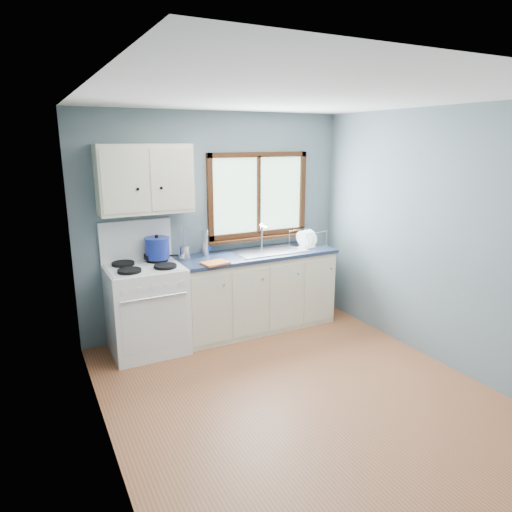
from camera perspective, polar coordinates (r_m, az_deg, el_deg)
name	(u,v)px	position (r m, az deg, el deg)	size (l,w,h in m)	color
floor	(297,394)	(4.26, 5.20, -16.78)	(3.20, 3.60, 0.02)	#A25E38
ceiling	(305,96)	(3.67, 6.13, 19.31)	(3.20, 3.60, 0.02)	white
wall_back	(216,223)	(5.34, -4.98, 4.16)	(3.20, 0.02, 2.50)	slate
wall_front	(505,340)	(2.53, 28.71, -9.19)	(3.20, 0.02, 2.50)	slate
wall_left	(97,285)	(3.22, -19.27, -3.40)	(0.02, 3.60, 2.50)	slate
wall_right	(439,238)	(4.82, 21.93, 2.06)	(0.02, 3.60, 2.50)	slate
gas_range	(146,306)	(4.95, -13.54, -6.12)	(0.76, 0.69, 1.36)	white
base_cabinets	(256,294)	(5.42, -0.01, -4.83)	(1.85, 0.60, 0.88)	beige
countertop	(256,254)	(5.28, 0.00, 0.20)	(1.89, 0.64, 0.04)	#19243A
sink	(269,256)	(5.37, 1.70, -0.01)	(0.84, 0.46, 0.44)	silver
window	(259,201)	(5.50, 0.32, 6.87)	(1.36, 0.10, 1.03)	#9EC6A8
upper_cabinets	(145,179)	(4.84, -13.73, 9.33)	(0.95, 0.35, 0.70)	beige
skillet	(156,256)	(4.98, -12.44, 0.00)	(0.38, 0.31, 0.05)	black
stockpot	(157,248)	(4.95, -12.25, 1.00)	(0.27, 0.27, 0.26)	navy
utensil_crock	(185,252)	(5.04, -8.93, 0.47)	(0.13, 0.13, 0.38)	silver
thermos	(205,243)	(5.13, -6.38, 1.65)	(0.07, 0.07, 0.30)	silver
soap_bottle	(207,241)	(5.25, -6.16, 1.82)	(0.11, 0.11, 0.28)	blue
dish_towel	(215,263)	(4.81, -5.10, -0.88)	(0.27, 0.20, 0.02)	orange
dish_rack	(307,242)	(5.64, 6.41, 1.78)	(0.45, 0.38, 0.20)	silver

